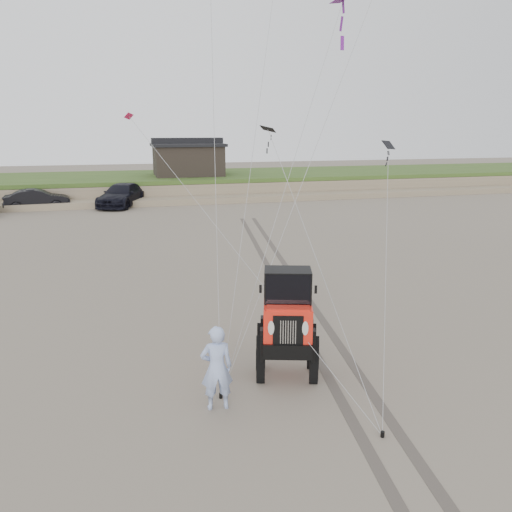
# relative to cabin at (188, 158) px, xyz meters

# --- Properties ---
(ground) EXTENTS (160.00, 160.00, 0.00)m
(ground) POSITION_rel_cabin_xyz_m (-2.00, -37.00, -3.24)
(ground) COLOR #6B6054
(ground) RESTS_ON ground
(dune_ridge) EXTENTS (160.00, 14.25, 1.73)m
(dune_ridge) POSITION_rel_cabin_xyz_m (-2.00, 0.50, -2.42)
(dune_ridge) COLOR #7A6B54
(dune_ridge) RESTS_ON ground
(cabin) EXTENTS (6.40, 5.40, 3.35)m
(cabin) POSITION_rel_cabin_xyz_m (0.00, 0.00, 0.00)
(cabin) COLOR black
(cabin) RESTS_ON dune_ridge
(truck_b) EXTENTS (4.74, 2.04, 1.52)m
(truck_b) POSITION_rel_cabin_xyz_m (-12.15, -6.26, -2.48)
(truck_b) COLOR black
(truck_b) RESTS_ON ground
(truck_c) EXTENTS (4.45, 6.38, 1.72)m
(truck_c) POSITION_rel_cabin_xyz_m (-6.02, -6.23, -2.38)
(truck_c) COLOR black
(truck_c) RESTS_ON ground
(jeep) EXTENTS (4.00, 6.17, 2.13)m
(jeep) POSITION_rel_cabin_xyz_m (-2.37, -35.83, -2.17)
(jeep) COLOR red
(jeep) RESTS_ON ground
(man) EXTENTS (0.71, 0.49, 1.89)m
(man) POSITION_rel_cabin_xyz_m (-4.27, -36.79, -2.29)
(man) COLOR #8BA1D7
(man) RESTS_ON ground
(stake_main) EXTENTS (0.08, 0.08, 0.12)m
(stake_main) POSITION_rel_cabin_xyz_m (-4.12, -36.42, -3.18)
(stake_main) COLOR black
(stake_main) RESTS_ON ground
(stake_aux) EXTENTS (0.08, 0.08, 0.12)m
(stake_aux) POSITION_rel_cabin_xyz_m (-1.34, -38.67, -3.18)
(stake_aux) COLOR black
(stake_aux) RESTS_ON ground
(tire_tracks) EXTENTS (5.22, 29.74, 0.01)m
(tire_tracks) POSITION_rel_cabin_xyz_m (0.00, -29.00, -3.23)
(tire_tracks) COLOR #4C443D
(tire_tracks) RESTS_ON ground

